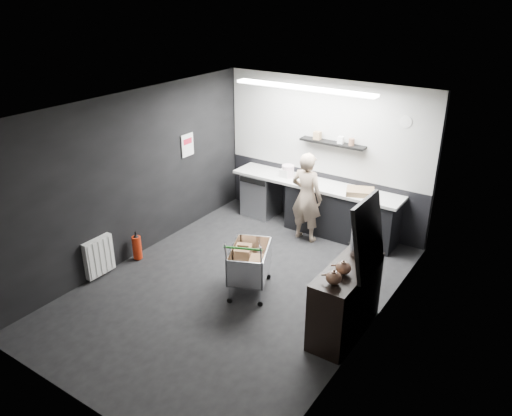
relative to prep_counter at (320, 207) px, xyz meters
The scene contains 22 objects.
floor 2.47m from the prep_counter, 93.20° to the right, with size 5.50×5.50×0.00m, color black.
ceiling 3.30m from the prep_counter, 93.20° to the right, with size 5.50×5.50×0.00m, color silver.
wall_back 0.96m from the prep_counter, 112.30° to the left, with size 5.50×5.50×0.00m, color black.
wall_front 5.25m from the prep_counter, 91.50° to the right, with size 5.50×5.50×0.00m, color black.
wall_left 3.35m from the prep_counter, 131.43° to the right, with size 5.50×5.50×0.00m, color black.
wall_right 3.18m from the prep_counter, 52.38° to the right, with size 5.50×5.50×0.00m, color black.
kitchen_wall_panel 1.43m from the prep_counter, 113.58° to the left, with size 3.95×0.02×1.70m, color #B2B2AE.
dado_panel 0.34m from the prep_counter, 113.58° to the left, with size 3.95×0.02×1.00m, color black.
floating_shelf 1.18m from the prep_counter, 72.13° to the left, with size 1.20×0.22×0.04m, color black.
wall_clock 2.13m from the prep_counter, 13.36° to the left, with size 0.20×0.20×0.03m, color silver.
poster 2.63m from the prep_counter, 152.11° to the right, with size 0.02×0.30×0.40m, color white.
poster_red_band 2.66m from the prep_counter, 152.05° to the right, with size 0.01×0.22×0.10m, color red.
radiator 3.92m from the prep_counter, 122.01° to the right, with size 0.10×0.50×0.60m, color silver.
ceiling_strip 2.29m from the prep_counter, 103.37° to the right, with size 2.40×0.20×0.04m, color white.
prep_counter is the anchor object (origin of this frame).
person 0.57m from the prep_counter, 97.32° to the right, with size 0.58×0.38×1.60m, color beige.
shopping_cart 2.36m from the prep_counter, 88.63° to the right, with size 0.84×1.08×0.97m.
sideboard 2.93m from the prep_counter, 56.34° to the right, with size 0.54×1.26×1.89m.
fire_extinguisher 3.30m from the prep_counter, 127.04° to the right, with size 0.15×0.15×0.48m.
cardboard_box 0.89m from the prep_counter, ahead, with size 0.46×0.35×0.09m, color olive.
pink_tub 0.89m from the prep_counter, behind, with size 0.22×0.22×0.22m, color silver.
white_container 0.90m from the prep_counter, behind, with size 0.17×0.13×0.15m, color silver.
Camera 1 is at (3.74, -5.08, 4.15)m, focal length 35.00 mm.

